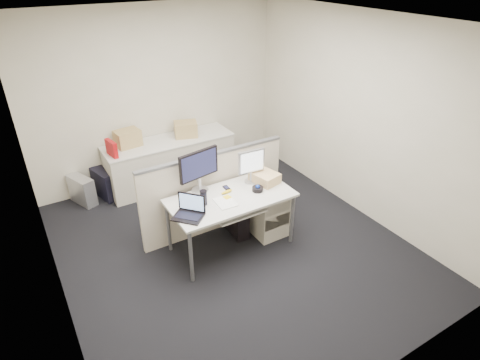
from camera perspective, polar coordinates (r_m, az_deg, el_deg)
floor at (r=5.22m, az=-1.22°, el=-9.28°), size 4.00×4.50×0.01m
ceiling at (r=4.11m, az=-1.64°, el=21.62°), size 4.00×4.50×0.01m
wall_back at (r=6.42m, az=-11.67°, el=11.53°), size 4.00×0.02×2.70m
wall_front at (r=3.06m, az=20.58°, el=-11.41°), size 4.00×0.02×2.70m
wall_left at (r=4.02m, az=-26.94°, el=-2.39°), size 0.02×4.50×2.70m
wall_right at (r=5.68m, az=16.57°, el=8.57°), size 0.02×4.50×2.70m
desk at (r=4.83m, az=-1.30°, el=-3.06°), size 1.50×0.75×0.73m
keyboard_tray at (r=4.72m, az=-0.20°, el=-4.52°), size 0.62×0.32×0.02m
drawer_pedestal at (r=5.30m, az=3.64°, el=-4.26°), size 0.40×0.55×0.65m
cubicle_partition at (r=5.22m, az=-3.73°, el=-1.87°), size 2.00×0.06×1.10m
back_counter at (r=6.51m, az=-9.80°, el=2.53°), size 2.00×0.60×0.72m
monitor_main at (r=4.81m, az=-5.84°, el=1.24°), size 0.57×0.30×0.54m
monitor_small at (r=5.00m, az=1.60°, el=1.90°), size 0.37×0.20×0.44m
laptop at (r=4.40m, az=-7.47°, el=-4.04°), size 0.39×0.40×0.24m
trackball at (r=4.90m, az=2.52°, el=-1.29°), size 0.16×0.16×0.05m
desk_phone at (r=5.11m, az=4.07°, el=0.20°), size 0.24×0.20×0.08m
paper_stack at (r=4.68m, az=-2.10°, el=-3.18°), size 0.23×0.29×0.01m
sticky_pad at (r=4.77m, az=-1.83°, el=-2.50°), size 0.10×0.10×0.01m
travel_mug at (r=4.63m, az=-5.21°, el=-2.57°), size 0.09×0.09×0.17m
banana at (r=4.86m, az=-1.90°, el=-1.69°), size 0.17×0.06×0.04m
cellphone at (r=4.96m, az=-1.93°, el=-1.12°), size 0.06×0.11×0.01m
manila_folders at (r=5.08m, az=3.54°, el=0.37°), size 0.34×0.39×0.13m
keyboard at (r=4.76m, az=0.07°, el=-3.87°), size 0.49×0.20×0.03m
pc_tower_desk at (r=5.31m, az=-0.45°, el=-5.70°), size 0.21×0.44×0.40m
pc_tower_spare_dark at (r=6.42m, az=-18.70°, el=-0.52°), size 0.30×0.50×0.44m
pc_tower_spare_silver at (r=6.38m, az=-21.55°, el=-1.35°), size 0.33×0.49×0.42m
cardboard_box_left at (r=6.25m, az=-15.66°, el=5.66°), size 0.39×0.31×0.27m
cardboard_box_right at (r=6.43m, az=-7.71°, el=7.10°), size 0.42×0.37×0.25m
red_binder at (r=5.99m, az=-17.79°, el=4.21°), size 0.11×0.28×0.25m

